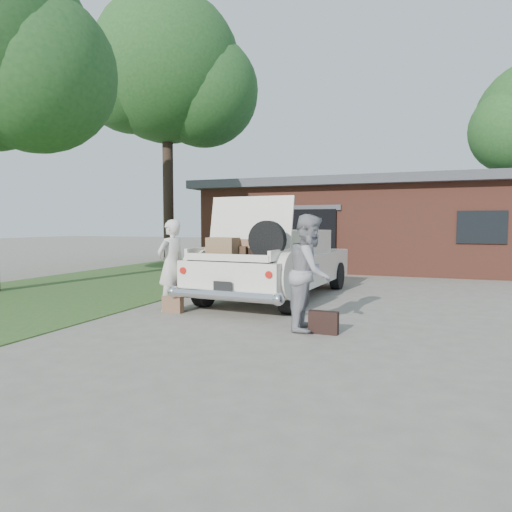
% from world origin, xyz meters
% --- Properties ---
extents(ground, '(90.00, 90.00, 0.00)m').
position_xyz_m(ground, '(0.00, 0.00, 0.00)').
color(ground, gray).
rests_on(ground, ground).
extents(grass_strip, '(6.00, 16.00, 0.02)m').
position_xyz_m(grass_strip, '(-5.50, 3.00, 0.01)').
color(grass_strip, '#2D4C1E').
rests_on(grass_strip, ground).
extents(house, '(12.80, 7.80, 3.30)m').
position_xyz_m(house, '(0.98, 11.47, 1.67)').
color(house, brown).
rests_on(house, ground).
extents(tree_back, '(7.07, 6.15, 11.25)m').
position_xyz_m(tree_back, '(-7.27, 9.56, 7.83)').
color(tree_back, '#38281E').
rests_on(tree_back, ground).
extents(sedan, '(2.44, 5.57, 2.25)m').
position_xyz_m(sedan, '(-0.25, 2.69, 0.80)').
color(sedan, beige).
rests_on(sedan, ground).
extents(woman_left, '(0.60, 0.75, 1.78)m').
position_xyz_m(woman_left, '(-1.68, 0.37, 0.89)').
color(woman_left, beige).
rests_on(woman_left, ground).
extents(woman_right, '(0.73, 0.92, 1.85)m').
position_xyz_m(woman_right, '(1.24, -0.23, 0.93)').
color(woman_right, gray).
rests_on(woman_right, ground).
extents(suitcase_left, '(0.43, 0.17, 0.33)m').
position_xyz_m(suitcase_left, '(-1.56, 0.22, 0.16)').
color(suitcase_left, brown).
rests_on(suitcase_left, ground).
extents(suitcase_right, '(0.46, 0.16, 0.35)m').
position_xyz_m(suitcase_right, '(1.51, -0.44, 0.18)').
color(suitcase_right, black).
rests_on(suitcase_right, ground).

